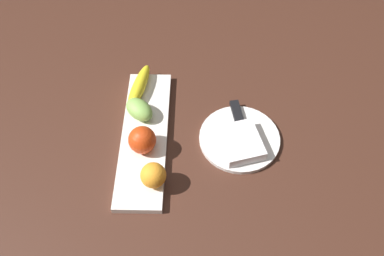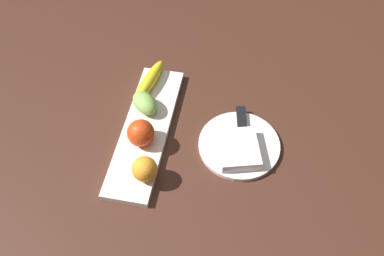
% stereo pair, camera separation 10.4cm
% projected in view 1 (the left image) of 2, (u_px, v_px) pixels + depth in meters
% --- Properties ---
extents(ground_plane, '(2.40, 2.40, 0.00)m').
position_uv_depth(ground_plane, '(140.00, 147.00, 1.07)').
color(ground_plane, '#402318').
extents(fruit_tray, '(0.42, 0.12, 0.02)m').
position_uv_depth(fruit_tray, '(145.00, 136.00, 1.08)').
color(fruit_tray, white).
rests_on(fruit_tray, ground_plane).
extents(apple, '(0.07, 0.07, 0.07)m').
position_uv_depth(apple, '(142.00, 140.00, 1.02)').
color(apple, red).
rests_on(apple, fruit_tray).
extents(banana, '(0.18, 0.07, 0.04)m').
position_uv_depth(banana, '(139.00, 88.00, 1.14)').
color(banana, yellow).
rests_on(banana, fruit_tray).
extents(orange_near_apple, '(0.06, 0.06, 0.06)m').
position_uv_depth(orange_near_apple, '(153.00, 175.00, 0.96)').
color(orange_near_apple, orange).
rests_on(orange_near_apple, fruit_tray).
extents(grape_bunch, '(0.10, 0.10, 0.05)m').
position_uv_depth(grape_bunch, '(139.00, 109.00, 1.09)').
color(grape_bunch, '#85B753').
rests_on(grape_bunch, fruit_tray).
extents(dinner_plate, '(0.21, 0.21, 0.01)m').
position_uv_depth(dinner_plate, '(239.00, 138.00, 1.08)').
color(dinner_plate, white).
rests_on(dinner_plate, ground_plane).
extents(folded_napkin, '(0.14, 0.12, 0.03)m').
position_uv_depth(folded_napkin, '(241.00, 142.00, 1.05)').
color(folded_napkin, white).
rests_on(folded_napkin, dinner_plate).
extents(knife, '(0.18, 0.05, 0.01)m').
position_uv_depth(knife, '(239.00, 119.00, 1.10)').
color(knife, silver).
rests_on(knife, dinner_plate).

